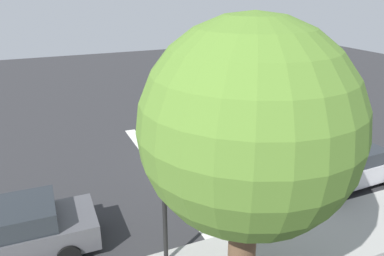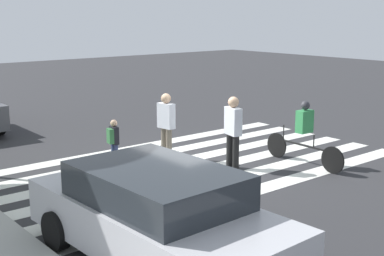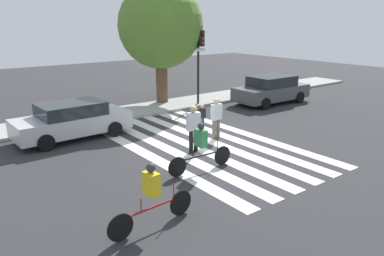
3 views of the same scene
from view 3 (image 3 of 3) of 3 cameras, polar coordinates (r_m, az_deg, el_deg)
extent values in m
plane|color=#2D2D30|center=(14.66, 1.62, -2.45)|extent=(60.00, 60.00, 0.00)
cube|color=#9E9E99|center=(19.71, -9.88, 2.40)|extent=(36.00, 2.50, 0.14)
cube|color=silver|center=(13.40, -6.22, -4.37)|extent=(0.51, 10.00, 0.01)
cube|color=silver|center=(13.87, -2.91, -3.56)|extent=(0.51, 10.00, 0.01)
cube|color=silver|center=(14.39, 0.16, -2.80)|extent=(0.51, 10.00, 0.01)
cube|color=silver|center=(14.95, 3.01, -2.09)|extent=(0.51, 10.00, 0.01)
cube|color=silver|center=(15.54, 5.65, -1.42)|extent=(0.51, 10.00, 0.01)
cube|color=silver|center=(16.17, 8.09, -0.81)|extent=(0.51, 10.00, 0.01)
cylinder|color=black|center=(20.78, 0.95, 9.24)|extent=(0.12, 0.12, 4.35)
cube|color=black|center=(20.48, 1.35, 13.50)|extent=(0.32, 0.26, 0.84)
cube|color=silver|center=(20.52, 1.33, 11.83)|extent=(0.60, 0.02, 0.16)
sphere|color=#590F0F|center=(20.35, 1.64, 14.14)|extent=(0.15, 0.15, 0.15)
sphere|color=#59470F|center=(20.36, 1.63, 13.49)|extent=(0.15, 0.15, 0.15)
sphere|color=red|center=(20.37, 1.63, 12.84)|extent=(0.15, 0.15, 0.15)
cylinder|color=brown|center=(21.44, -4.61, 7.08)|extent=(0.66, 0.66, 2.62)
sphere|color=#567F2D|center=(21.17, -4.81, 15.27)|extent=(4.65, 4.65, 4.65)
cylinder|color=#6B6051|center=(15.18, 3.39, -0.23)|extent=(0.15, 0.15, 0.80)
cylinder|color=#6B6051|center=(15.31, 3.99, -0.10)|extent=(0.15, 0.15, 0.80)
cube|color=silver|center=(15.06, 3.74, 2.47)|extent=(0.49, 0.26, 0.64)
sphere|color=tan|center=(14.96, 3.77, 4.12)|extent=(0.25, 0.25, 0.25)
cylinder|color=navy|center=(16.43, 1.32, 0.59)|extent=(0.10, 0.10, 0.54)
cylinder|color=navy|center=(16.52, 1.71, 0.67)|extent=(0.10, 0.10, 0.54)
cube|color=black|center=(16.35, 1.53, 2.27)|extent=(0.34, 0.20, 0.43)
sphere|color=tan|center=(16.28, 1.54, 3.29)|extent=(0.17, 0.17, 0.17)
cube|color=#2D6638|center=(16.43, 1.19, 2.34)|extent=(0.25, 0.15, 0.36)
cylinder|color=black|center=(13.62, -0.14, -2.08)|extent=(0.16, 0.16, 0.83)
cylinder|color=black|center=(13.75, 0.58, -1.91)|extent=(0.16, 0.16, 0.83)
cube|color=silver|center=(13.47, 0.23, 1.01)|extent=(0.52, 0.32, 0.66)
sphere|color=tan|center=(13.36, 0.23, 2.91)|extent=(0.26, 0.26, 0.26)
cylinder|color=black|center=(12.57, 4.65, -4.18)|extent=(0.64, 0.07, 0.64)
cylinder|color=black|center=(11.58, -2.25, -5.96)|extent=(0.64, 0.07, 0.64)
cube|color=black|center=(11.99, 1.35, -4.26)|extent=(1.52, 0.10, 0.04)
cylinder|color=black|center=(11.77, 0.12, -3.84)|extent=(0.03, 0.03, 0.32)
cylinder|color=black|center=(12.31, 3.88, -2.76)|extent=(0.03, 0.03, 0.40)
cube|color=#338C4C|center=(11.80, 1.37, -1.55)|extent=(0.26, 0.41, 0.55)
sphere|color=#333338|center=(11.68, 1.38, 0.29)|extent=(0.22, 0.22, 0.22)
cylinder|color=black|center=(9.45, -1.75, -11.32)|extent=(0.65, 0.09, 0.65)
cylinder|color=black|center=(8.58, -10.86, -14.69)|extent=(0.65, 0.09, 0.65)
cube|color=maroon|center=(8.90, -6.09, -11.96)|extent=(1.46, 0.15, 0.04)
cylinder|color=maroon|center=(8.67, -7.76, -11.62)|extent=(0.03, 0.03, 0.32)
cylinder|color=maroon|center=(9.15, -2.81, -9.63)|extent=(0.03, 0.03, 0.40)
cube|color=yellow|center=(8.63, -6.21, -8.47)|extent=(0.27, 0.42, 0.55)
sphere|color=#333338|center=(8.48, -6.29, -6.05)|extent=(0.22, 0.22, 0.22)
cube|color=#B7B7BC|center=(16.00, -17.76, 0.66)|extent=(4.61, 2.02, 0.71)
cube|color=#23282D|center=(15.86, -17.95, 2.78)|extent=(2.56, 1.80, 0.51)
cylinder|color=black|center=(17.42, -14.53, 1.15)|extent=(0.65, 0.22, 0.64)
cylinder|color=black|center=(15.83, -11.70, -0.17)|extent=(0.65, 0.22, 0.64)
cylinder|color=black|center=(16.50, -23.40, -0.52)|extent=(0.65, 0.22, 0.64)
cylinder|color=black|center=(14.81, -21.37, -2.11)|extent=(0.65, 0.22, 0.64)
cube|color=#4C4C51|center=(22.22, 11.97, 5.33)|extent=(4.67, 1.96, 0.75)
cube|color=#23282D|center=(22.11, 12.07, 7.02)|extent=(2.58, 1.77, 0.58)
cylinder|color=black|center=(23.94, 12.60, 5.29)|extent=(0.64, 0.21, 0.64)
cylinder|color=black|center=(22.80, 16.08, 4.51)|extent=(0.64, 0.21, 0.64)
cylinder|color=black|center=(21.88, 7.60, 4.54)|extent=(0.64, 0.21, 0.64)
cylinder|color=black|center=(20.63, 11.14, 3.66)|extent=(0.64, 0.21, 0.64)
camera|label=1|loc=(28.61, -4.95, 20.96)|focal=35.00mm
camera|label=2|loc=(19.00, -41.00, 9.25)|focal=50.00mm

